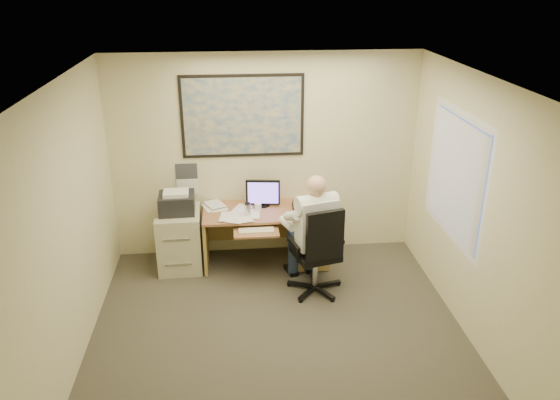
{
  "coord_description": "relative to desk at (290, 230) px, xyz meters",
  "views": [
    {
      "loc": [
        -0.44,
        -4.54,
        3.6
      ],
      "look_at": [
        0.11,
        1.3,
        1.13
      ],
      "focal_mm": 35.0,
      "sensor_mm": 36.0,
      "label": 1
    }
  ],
  "objects": [
    {
      "name": "filing_cabinet",
      "position": [
        -1.45,
        -0.03,
        0.02
      ],
      "size": [
        0.57,
        0.68,
        1.07
      ],
      "rotation": [
        0.0,
        0.0,
        0.03
      ],
      "color": "#BFBB9A",
      "rests_on": "ground"
    },
    {
      "name": "office_chair",
      "position": [
        0.2,
        -0.84,
        -0.11
      ],
      "size": [
        0.83,
        0.83,
        1.15
      ],
      "rotation": [
        0.0,
        0.0,
        0.25
      ],
      "color": "black",
      "rests_on": "ground"
    },
    {
      "name": "person",
      "position": [
        0.21,
        -0.75,
        0.3
      ],
      "size": [
        0.83,
        1.02,
        1.47
      ],
      "primitive_type": null,
      "rotation": [
        0.0,
        0.0,
        0.27
      ],
      "color": "white",
      "rests_on": "office_chair"
    },
    {
      "name": "window_blinds",
      "position": [
        1.67,
        -1.1,
        1.11
      ],
      "size": [
        0.06,
        1.4,
        1.3
      ],
      "primitive_type": null,
      "color": "beige",
      "rests_on": "room_shell"
    },
    {
      "name": "desk",
      "position": [
        0.0,
        0.0,
        0.0
      ],
      "size": [
        1.6,
        0.97,
        1.1
      ],
      "color": "#A16B45",
      "rests_on": "ground"
    },
    {
      "name": "room_shell",
      "position": [
        -0.3,
        -1.9,
        0.91
      ],
      "size": [
        4.0,
        4.5,
        2.7
      ],
      "color": "#3E3A30",
      "rests_on": "ground"
    },
    {
      "name": "wall_calendar",
      "position": [
        -1.33,
        0.34,
        0.64
      ],
      "size": [
        0.28,
        0.01,
        0.42
      ],
      "primitive_type": "cube",
      "color": "white",
      "rests_on": "room_shell"
    },
    {
      "name": "world_map",
      "position": [
        -0.58,
        0.33,
        1.46
      ],
      "size": [
        1.56,
        0.03,
        1.06
      ],
      "primitive_type": "cube",
      "color": "#1E4C93",
      "rests_on": "room_shell"
    }
  ]
}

